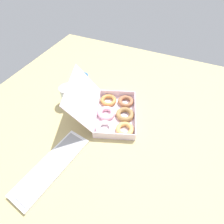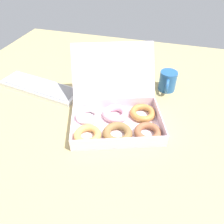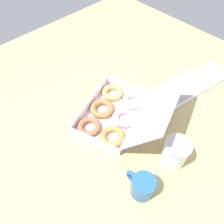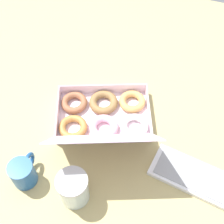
{
  "view_description": "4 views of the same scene",
  "coord_description": "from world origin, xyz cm",
  "px_view_note": "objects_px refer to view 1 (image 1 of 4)",
  "views": [
    {
      "loc": [
        -63.69,
        -28.69,
        83.49
      ],
      "look_at": [
        2.82,
        0.94,
        2.77
      ],
      "focal_mm": 28.0,
      "sensor_mm": 36.0,
      "label": 1
    },
    {
      "loc": [
        19.29,
        -63.94,
        62.14
      ],
      "look_at": [
        0.79,
        0.25,
        5.72
      ],
      "focal_mm": 35.0,
      "sensor_mm": 36.0,
      "label": 2
    },
    {
      "loc": [
        46.55,
        43.27,
        82.15
      ],
      "look_at": [
        5.09,
        0.03,
        5.53
      ],
      "focal_mm": 35.0,
      "sensor_mm": 36.0,
      "label": 3
    },
    {
      "loc": [
        -21.29,
        63.07,
        101.36
      ],
      "look_at": [
        0.29,
        -3.16,
        2.32
      ],
      "focal_mm": 50.0,
      "sensor_mm": 36.0,
      "label": 4
    }
  ],
  "objects_px": {
    "donut_box": "(112,112)",
    "keyboard": "(52,166)",
    "glass_jar": "(68,95)",
    "coffee_mug": "(84,81)"
  },
  "relations": [
    {
      "from": "keyboard",
      "to": "donut_box",
      "type": "bearing_deg",
      "value": -17.38
    },
    {
      "from": "glass_jar",
      "to": "donut_box",
      "type": "bearing_deg",
      "value": -88.88
    },
    {
      "from": "glass_jar",
      "to": "keyboard",
      "type": "bearing_deg",
      "value": -157.78
    },
    {
      "from": "donut_box",
      "to": "glass_jar",
      "type": "distance_m",
      "value": 0.31
    },
    {
      "from": "keyboard",
      "to": "glass_jar",
      "type": "relative_size",
      "value": 3.5
    },
    {
      "from": "coffee_mug",
      "to": "donut_box",
      "type": "bearing_deg",
      "value": -120.11
    },
    {
      "from": "coffee_mug",
      "to": "glass_jar",
      "type": "xyz_separation_m",
      "value": [
        -0.18,
        0.01,
        0.01
      ]
    },
    {
      "from": "coffee_mug",
      "to": "glass_jar",
      "type": "distance_m",
      "value": 0.18
    },
    {
      "from": "glass_jar",
      "to": "coffee_mug",
      "type": "bearing_deg",
      "value": -1.56
    },
    {
      "from": "donut_box",
      "to": "keyboard",
      "type": "distance_m",
      "value": 0.46
    }
  ]
}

